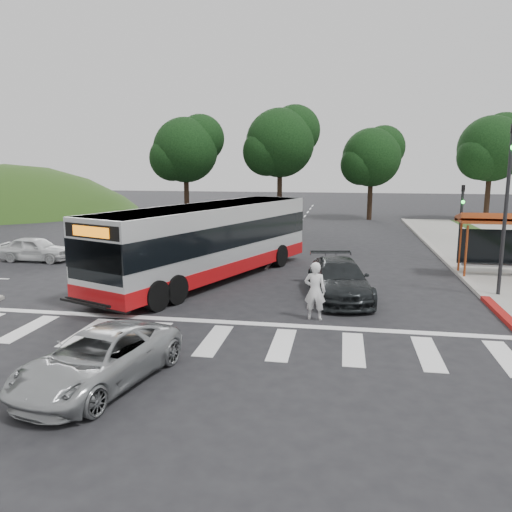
% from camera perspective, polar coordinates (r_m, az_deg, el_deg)
% --- Properties ---
extents(ground, '(140.00, 140.00, 0.00)m').
position_cam_1_polar(ground, '(19.47, -1.10, -4.60)').
color(ground, black).
rests_on(ground, ground).
extents(sidewalk_east, '(4.00, 40.00, 0.12)m').
position_cam_1_polar(sidewalk_east, '(27.93, 25.07, -0.81)').
color(sidewalk_east, gray).
rests_on(sidewalk_east, ground).
extents(curb_east, '(0.30, 40.00, 0.15)m').
position_cam_1_polar(curb_east, '(27.46, 21.05, -0.67)').
color(curb_east, '#9E9991').
rests_on(curb_east, ground).
extents(curb_east_red, '(0.32, 6.00, 0.15)m').
position_cam_1_polar(curb_east_red, '(18.03, 27.08, -6.79)').
color(curb_east_red, maroon).
rests_on(curb_east_red, ground).
extents(hillside_nw, '(44.00, 44.00, 10.00)m').
position_cam_1_polar(hillside_nw, '(60.33, -26.44, 4.65)').
color(hillside_nw, '#233F14').
rests_on(hillside_nw, ground).
extents(crosswalk_ladder, '(18.00, 2.60, 0.01)m').
position_cam_1_polar(crosswalk_ladder, '(14.82, -4.82, -9.56)').
color(crosswalk_ladder, silver).
rests_on(crosswalk_ladder, ground).
extents(bus_shelter, '(4.20, 1.60, 2.86)m').
position_cam_1_polar(bus_shelter, '(24.79, 26.75, 3.09)').
color(bus_shelter, '#A0401A').
rests_on(bus_shelter, sidewalk_east).
extents(traffic_signal_ne_tall, '(0.18, 0.37, 6.50)m').
position_cam_1_polar(traffic_signal_ne_tall, '(20.86, 26.76, 6.11)').
color(traffic_signal_ne_tall, black).
rests_on(traffic_signal_ne_tall, ground).
extents(traffic_signal_ne_short, '(0.18, 0.37, 4.00)m').
position_cam_1_polar(traffic_signal_ne_short, '(27.73, 22.41, 4.37)').
color(traffic_signal_ne_short, black).
rests_on(traffic_signal_ne_short, ground).
extents(tree_ne_a, '(6.16, 5.74, 9.30)m').
position_cam_1_polar(tree_ne_a, '(48.18, 25.39, 11.14)').
color(tree_ne_a, black).
rests_on(tree_ne_a, parking_lot).
extents(tree_north_a, '(6.60, 6.15, 10.17)m').
position_cam_1_polar(tree_north_a, '(44.89, 2.88, 12.91)').
color(tree_north_a, black).
rests_on(tree_north_a, ground).
extents(tree_north_b, '(5.72, 5.33, 8.43)m').
position_cam_1_polar(tree_north_b, '(46.58, 13.16, 11.02)').
color(tree_north_b, black).
rests_on(tree_north_b, ground).
extents(tree_north_c, '(6.16, 5.74, 9.30)m').
position_cam_1_polar(tree_north_c, '(44.62, -7.95, 12.03)').
color(tree_north_c, black).
rests_on(tree_north_c, ground).
extents(transit_bus, '(7.28, 12.87, 3.29)m').
position_cam_1_polar(transit_bus, '(21.98, -5.37, 1.51)').
color(transit_bus, silver).
rests_on(transit_bus, ground).
extents(pedestrian, '(0.75, 0.53, 1.94)m').
position_cam_1_polar(pedestrian, '(16.49, 6.75, -3.99)').
color(pedestrian, silver).
rests_on(pedestrian, ground).
extents(dark_sedan, '(2.88, 5.30, 1.46)m').
position_cam_1_polar(dark_sedan, '(19.34, 9.48, -2.62)').
color(dark_sedan, black).
rests_on(dark_sedan, ground).
extents(silver_suv_south, '(3.03, 4.89, 1.26)m').
position_cam_1_polar(silver_suv_south, '(12.36, -17.54, -11.14)').
color(silver_suv_south, '#9EA1A3').
rests_on(silver_suv_south, ground).
extents(west_car_white, '(3.80, 1.54, 1.29)m').
position_cam_1_polar(west_car_white, '(28.69, -23.88, 0.75)').
color(west_car_white, silver).
rests_on(west_car_white, ground).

